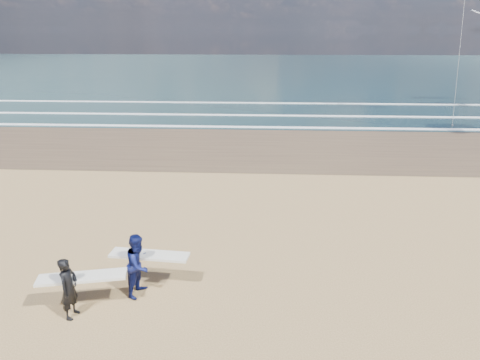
{
  "coord_description": "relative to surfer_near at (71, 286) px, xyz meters",
  "views": [
    {
      "loc": [
        4.81,
        -8.49,
        6.87
      ],
      "look_at": [
        4.02,
        6.0,
        1.76
      ],
      "focal_mm": 32.0,
      "sensor_mm": 36.0,
      "label": 1
    }
  ],
  "objects": [
    {
      "name": "surfer_near",
      "position": [
        0.0,
        0.0,
        0.0
      ],
      "size": [
        2.26,
        1.16,
        1.63
      ],
      "color": "black",
      "rests_on": "ground"
    },
    {
      "name": "surfer_far",
      "position": [
        1.44,
        1.08,
        0.06
      ],
      "size": [
        2.24,
        1.21,
        1.77
      ],
      "color": "#0E154E",
      "rests_on": "ground"
    },
    {
      "name": "ocean",
      "position": [
        19.89,
        71.57,
        -0.83
      ],
      "size": [
        220.0,
        100.0,
        0.02
      ],
      "primitive_type": "cube",
      "color": "#172E34",
      "rests_on": "ground"
    },
    {
      "name": "foam_breakers",
      "position": [
        19.89,
        27.67,
        -0.78
      ],
      "size": [
        220.0,
        11.7,
        0.05
      ],
      "color": "white",
      "rests_on": "ground"
    },
    {
      "name": "kite_1",
      "position": [
        19.67,
        26.23,
        5.39
      ],
      "size": [
        5.36,
        4.69,
        11.57
      ],
      "color": "slate",
      "rests_on": "ground"
    }
  ]
}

